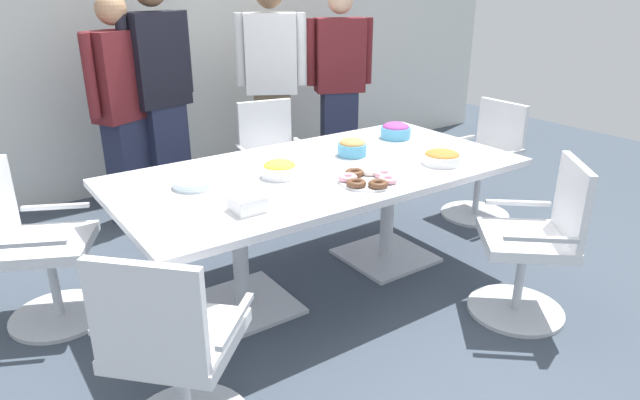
{
  "coord_description": "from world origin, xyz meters",
  "views": [
    {
      "loc": [
        -1.79,
        -2.57,
        1.79
      ],
      "look_at": [
        0.0,
        0.0,
        0.55
      ],
      "focal_mm": 31.3,
      "sensor_mm": 36.0,
      "label": 1
    }
  ],
  "objects_px": {
    "person_standing_0": "(124,109)",
    "snack_bowl_cookies": "(352,147)",
    "office_chair_4": "(174,359)",
    "person_standing_2": "(272,83)",
    "office_chair_1": "(484,167)",
    "office_chair_2": "(273,168)",
    "plate_stack": "(195,183)",
    "office_chair_0": "(534,249)",
    "snack_bowl_pretzels": "(442,157)",
    "conference_table": "(320,188)",
    "person_standing_3": "(339,83)",
    "donut_platter": "(368,179)",
    "snack_bowl_candy_mix": "(396,130)",
    "person_standing_1": "(161,94)",
    "office_chair_3": "(38,254)",
    "snack_bowl_chips_yellow": "(280,169)",
    "napkin_pile": "(248,203)"
  },
  "relations": [
    {
      "from": "donut_platter",
      "to": "person_standing_1",
      "type": "bearing_deg",
      "value": 101.87
    },
    {
      "from": "snack_bowl_chips_yellow",
      "to": "plate_stack",
      "type": "height_order",
      "value": "snack_bowl_chips_yellow"
    },
    {
      "from": "snack_bowl_cookies",
      "to": "donut_platter",
      "type": "relative_size",
      "value": 0.57
    },
    {
      "from": "office_chair_0",
      "to": "office_chair_2",
      "type": "distance_m",
      "value": 2.12
    },
    {
      "from": "office_chair_4",
      "to": "person_standing_2",
      "type": "distance_m",
      "value": 3.2
    },
    {
      "from": "office_chair_1",
      "to": "snack_bowl_chips_yellow",
      "type": "relative_size",
      "value": 4.4
    },
    {
      "from": "person_standing_0",
      "to": "plate_stack",
      "type": "relative_size",
      "value": 7.28
    },
    {
      "from": "office_chair_2",
      "to": "snack_bowl_candy_mix",
      "type": "bearing_deg",
      "value": 132.27
    },
    {
      "from": "conference_table",
      "to": "napkin_pile",
      "type": "relative_size",
      "value": 16.1
    },
    {
      "from": "office_chair_2",
      "to": "donut_platter",
      "type": "distance_m",
      "value": 1.5
    },
    {
      "from": "office_chair_2",
      "to": "person_standing_3",
      "type": "height_order",
      "value": "person_standing_3"
    },
    {
      "from": "office_chair_0",
      "to": "office_chair_3",
      "type": "relative_size",
      "value": 1.0
    },
    {
      "from": "office_chair_3",
      "to": "snack_bowl_pretzels",
      "type": "xyz_separation_m",
      "value": [
        2.16,
        -0.86,
        0.39
      ]
    },
    {
      "from": "person_standing_1",
      "to": "snack_bowl_chips_yellow",
      "type": "height_order",
      "value": "person_standing_1"
    },
    {
      "from": "office_chair_1",
      "to": "snack_bowl_cookies",
      "type": "height_order",
      "value": "office_chair_1"
    },
    {
      "from": "person_standing_2",
      "to": "donut_platter",
      "type": "height_order",
      "value": "person_standing_2"
    },
    {
      "from": "person_standing_1",
      "to": "office_chair_0",
      "type": "bearing_deg",
      "value": 97.47
    },
    {
      "from": "office_chair_2",
      "to": "snack_bowl_chips_yellow",
      "type": "bearing_deg",
      "value": 71.77
    },
    {
      "from": "conference_table",
      "to": "napkin_pile",
      "type": "height_order",
      "value": "napkin_pile"
    },
    {
      "from": "office_chair_0",
      "to": "donut_platter",
      "type": "relative_size",
      "value": 2.78
    },
    {
      "from": "conference_table",
      "to": "office_chair_3",
      "type": "distance_m",
      "value": 1.61
    },
    {
      "from": "snack_bowl_chips_yellow",
      "to": "person_standing_2",
      "type": "bearing_deg",
      "value": 60.94
    },
    {
      "from": "office_chair_4",
      "to": "plate_stack",
      "type": "distance_m",
      "value": 1.09
    },
    {
      "from": "office_chair_1",
      "to": "snack_bowl_pretzels",
      "type": "height_order",
      "value": "office_chair_1"
    },
    {
      "from": "snack_bowl_candy_mix",
      "to": "person_standing_1",
      "type": "bearing_deg",
      "value": 129.8
    },
    {
      "from": "snack_bowl_pretzels",
      "to": "donut_platter",
      "type": "xyz_separation_m",
      "value": [
        -0.58,
        -0.0,
        -0.02
      ]
    },
    {
      "from": "conference_table",
      "to": "person_standing_3",
      "type": "height_order",
      "value": "person_standing_3"
    },
    {
      "from": "office_chair_1",
      "to": "napkin_pile",
      "type": "bearing_deg",
      "value": 101.85
    },
    {
      "from": "office_chair_1",
      "to": "snack_bowl_chips_yellow",
      "type": "bearing_deg",
      "value": 94.21
    },
    {
      "from": "office_chair_2",
      "to": "person_standing_0",
      "type": "distance_m",
      "value": 1.2
    },
    {
      "from": "office_chair_3",
      "to": "office_chair_0",
      "type": "bearing_deg",
      "value": 82.49
    },
    {
      "from": "office_chair_4",
      "to": "office_chair_1",
      "type": "bearing_deg",
      "value": 63.13
    },
    {
      "from": "office_chair_2",
      "to": "snack_bowl_pretzels",
      "type": "bearing_deg",
      "value": 113.8
    },
    {
      "from": "snack_bowl_chips_yellow",
      "to": "snack_bowl_candy_mix",
      "type": "xyz_separation_m",
      "value": [
        1.1,
        0.25,
        0.01
      ]
    },
    {
      "from": "conference_table",
      "to": "office_chair_4",
      "type": "bearing_deg",
      "value": -148.12
    },
    {
      "from": "person_standing_0",
      "to": "person_standing_2",
      "type": "bearing_deg",
      "value": 156.13
    },
    {
      "from": "conference_table",
      "to": "person_standing_2",
      "type": "bearing_deg",
      "value": 68.37
    },
    {
      "from": "person_standing_0",
      "to": "person_standing_3",
      "type": "bearing_deg",
      "value": 150.41
    },
    {
      "from": "person_standing_0",
      "to": "snack_bowl_pretzels",
      "type": "distance_m",
      "value": 2.38
    },
    {
      "from": "person_standing_2",
      "to": "person_standing_3",
      "type": "distance_m",
      "value": 0.65
    },
    {
      "from": "conference_table",
      "to": "office_chair_0",
      "type": "distance_m",
      "value": 1.26
    },
    {
      "from": "person_standing_2",
      "to": "snack_bowl_chips_yellow",
      "type": "xyz_separation_m",
      "value": [
        -0.96,
        -1.73,
        -0.14
      ]
    },
    {
      "from": "conference_table",
      "to": "napkin_pile",
      "type": "distance_m",
      "value": 0.76
    },
    {
      "from": "office_chair_0",
      "to": "snack_bowl_pretzels",
      "type": "xyz_separation_m",
      "value": [
        -0.1,
        0.64,
        0.39
      ]
    },
    {
      "from": "snack_bowl_chips_yellow",
      "to": "napkin_pile",
      "type": "distance_m",
      "value": 0.52
    },
    {
      "from": "person_standing_0",
      "to": "snack_bowl_cookies",
      "type": "distance_m",
      "value": 1.82
    },
    {
      "from": "office_chair_2",
      "to": "napkin_pile",
      "type": "bearing_deg",
      "value": 65.77
    },
    {
      "from": "office_chair_2",
      "to": "person_standing_0",
      "type": "height_order",
      "value": "person_standing_0"
    },
    {
      "from": "conference_table",
      "to": "office_chair_3",
      "type": "bearing_deg",
      "value": 160.93
    },
    {
      "from": "office_chair_2",
      "to": "office_chair_4",
      "type": "relative_size",
      "value": 1.0
    }
  ]
}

